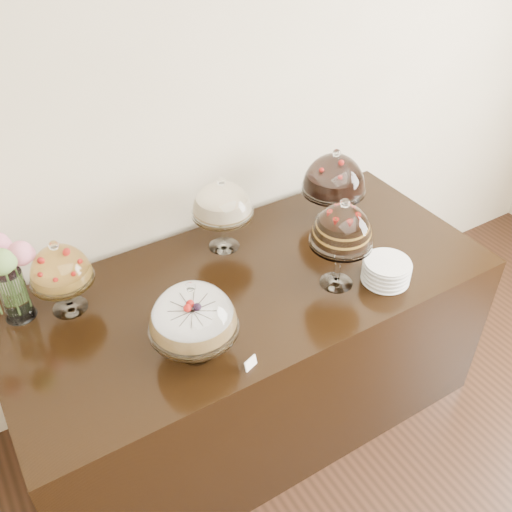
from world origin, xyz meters
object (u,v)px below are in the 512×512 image
cake_stand_choco_layer (342,229)px  cake_stand_sugar_sponge (193,313)px  cake_stand_dark_choco (334,176)px  flower_vase (4,271)px  cake_stand_cheesecake (222,202)px  plate_stack (386,271)px  display_counter (251,351)px  cake_stand_fruit_tart (60,268)px

cake_stand_choco_layer → cake_stand_sugar_sponge: bearing=-176.7°
cake_stand_dark_choco → flower_vase: bearing=176.0°
cake_stand_cheesecake → flower_vase: bearing=178.5°
plate_stack → cake_stand_dark_choco: bearing=80.1°
cake_stand_dark_choco → cake_stand_sugar_sponge: bearing=-155.4°
cake_stand_cheesecake → flower_vase: size_ratio=0.90×
flower_vase → plate_stack: (1.45, -0.63, -0.18)m
display_counter → flower_vase: (-0.93, 0.32, 0.69)m
cake_stand_sugar_sponge → flower_vase: (-0.54, 0.57, 0.03)m
plate_stack → cake_stand_sugar_sponge: bearing=176.3°
cake_stand_sugar_sponge → plate_stack: (0.91, -0.06, -0.15)m
cake_stand_dark_choco → cake_stand_choco_layer: bearing=-124.4°
display_counter → cake_stand_dark_choco: size_ratio=5.54×
display_counter → cake_stand_cheesecake: 0.76m
cake_stand_sugar_sponge → cake_stand_cheesecake: cake_stand_cheesecake is taller
display_counter → cake_stand_fruit_tart: (-0.74, 0.25, 0.67)m
cake_stand_choco_layer → plate_stack: (0.20, -0.10, -0.24)m
cake_stand_sugar_sponge → cake_stand_cheesecake: bearing=52.0°
display_counter → cake_stand_cheesecake: cake_stand_cheesecake is taller
cake_stand_cheesecake → cake_stand_dark_choco: bearing=-8.0°
cake_stand_choco_layer → plate_stack: 0.33m
cake_stand_cheesecake → plate_stack: 0.80m
cake_stand_fruit_tart → display_counter: bearing=-19.1°
cake_stand_fruit_tart → cake_stand_sugar_sponge: bearing=-55.6°
cake_stand_sugar_sponge → cake_stand_choco_layer: (0.72, 0.04, 0.09)m
cake_stand_sugar_sponge → cake_stand_dark_choco: (1.00, 0.46, 0.04)m
cake_stand_dark_choco → flower_vase: 1.55m
display_counter → cake_stand_sugar_sponge: (-0.39, -0.25, 0.66)m
cake_stand_cheesecake → cake_stand_fruit_tart: 0.77m
cake_stand_choco_layer → cake_stand_cheesecake: 0.58m
cake_stand_fruit_tart → flower_vase: 0.21m
display_counter → cake_stand_fruit_tart: bearing=160.9°
cake_stand_choco_layer → cake_stand_fruit_tart: size_ratio=1.26×
cake_stand_choco_layer → flower_vase: cake_stand_choco_layer is taller
display_counter → cake_stand_fruit_tart: size_ratio=6.29×
flower_vase → cake_stand_sugar_sponge: bearing=-46.5°
cake_stand_choco_layer → cake_stand_dark_choco: 0.51m
plate_stack → cake_stand_cheesecake: bearing=129.2°
cake_stand_fruit_tart → plate_stack: 1.39m
cake_stand_cheesecake → display_counter: bearing=-95.8°
cake_stand_dark_choco → display_counter: bearing=-160.7°
display_counter → cake_stand_sugar_sponge: 0.80m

